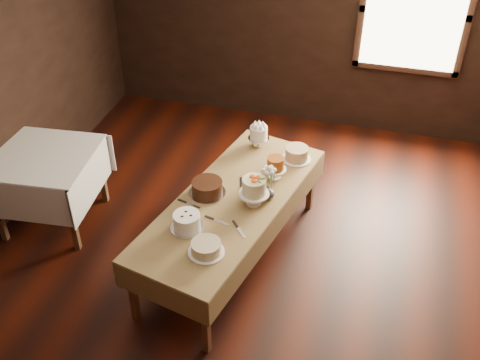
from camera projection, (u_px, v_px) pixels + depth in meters
name	position (u px, v px, depth m)	size (l,w,h in m)	color
floor	(234.00, 272.00, 5.47)	(5.00, 6.00, 0.01)	black
wall_back	(302.00, 18.00, 6.96)	(5.00, 0.02, 2.80)	black
window	(415.00, 14.00, 6.51)	(1.10, 0.05, 1.30)	#FFEABF
display_table	(231.00, 204.00, 5.25)	(1.40, 2.44, 0.71)	#4F2F1D
side_table	(45.00, 164.00, 5.67)	(1.05, 1.05, 0.81)	#4F2F1D
cake_meringue	(259.00, 137.00, 5.88)	(0.25, 0.25, 0.23)	silver
cake_speckled	(297.00, 154.00, 5.70)	(0.30, 0.30, 0.14)	white
cake_caramel	(275.00, 169.00, 5.42)	(0.22, 0.22, 0.25)	white
cake_chocolate	(207.00, 188.00, 5.26)	(0.39, 0.39, 0.13)	silver
cake_flowers	(254.00, 193.00, 5.10)	(0.28, 0.28, 0.28)	white
cake_swirl	(187.00, 222.00, 4.87)	(0.29, 0.29, 0.15)	silver
cake_cream	(206.00, 248.00, 4.64)	(0.30, 0.30, 0.11)	white
cake_server_a	(221.00, 222.00, 4.97)	(0.24, 0.03, 0.01)	silver
cake_server_b	(241.00, 232.00, 4.86)	(0.24, 0.03, 0.01)	silver
cake_server_c	(241.00, 182.00, 5.43)	(0.24, 0.03, 0.01)	silver
cake_server_d	(265.00, 193.00, 5.30)	(0.24, 0.03, 0.01)	silver
cake_server_e	(193.00, 205.00, 5.15)	(0.24, 0.03, 0.01)	silver
flower_vase	(268.00, 192.00, 5.20)	(0.13, 0.13, 0.13)	#2D2823
flower_bouquet	(268.00, 176.00, 5.09)	(0.14, 0.14, 0.20)	white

